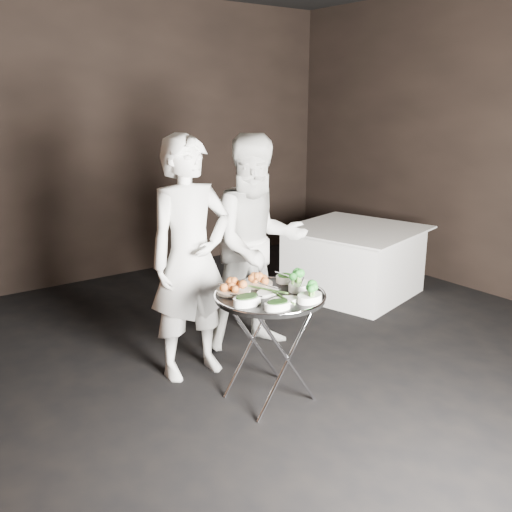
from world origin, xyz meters
TOP-DOWN VIEW (x-y plane):
  - floor at (0.00, 0.00)m, footprint 6.00×7.00m
  - wall_back at (0.00, 3.52)m, footprint 6.00×0.05m
  - tray_stand at (-0.09, 0.29)m, footprint 0.49×0.41m
  - serving_tray at (-0.09, 0.29)m, footprint 0.71×0.71m
  - potato_plate_a at (-0.26, 0.46)m, footprint 0.23×0.23m
  - potato_plate_b at (-0.04, 0.49)m, footprint 0.21×0.21m
  - greens_bowl at (0.14, 0.43)m, footprint 0.12×0.12m
  - asparagus_plate_a at (-0.09, 0.31)m, footprint 0.23×0.18m
  - asparagus_plate_b at (-0.11, 0.13)m, footprint 0.21×0.14m
  - spinach_bowl_a at (-0.31, 0.23)m, footprint 0.19×0.12m
  - spinach_bowl_b at (-0.21, 0.06)m, footprint 0.18×0.14m
  - broccoli_bowl_a at (0.12, 0.26)m, footprint 0.21×0.18m
  - broccoli_bowl_b at (0.03, 0.05)m, footprint 0.20×0.16m
  - serving_utensils at (-0.07, 0.36)m, footprint 0.59×0.42m
  - waiter_left at (-0.30, 0.93)m, footprint 0.63×0.42m
  - waiter_right at (0.36, 1.03)m, footprint 0.94×0.81m
  - dining_table at (1.88, 1.48)m, footprint 1.20×1.20m

SIDE VIEW (x-z plane):
  - floor at x=0.00m, z-range -0.05..0.00m
  - dining_table at x=1.88m, z-range 0.00..0.69m
  - tray_stand at x=-0.09m, z-range 0.04..0.76m
  - serving_tray at x=-0.09m, z-range 0.70..0.74m
  - asparagus_plate_a at x=-0.09m, z-range 0.73..0.77m
  - asparagus_plate_b at x=-0.11m, z-range 0.73..0.77m
  - spinach_bowl_b at x=-0.21m, z-range 0.73..0.80m
  - greens_bowl at x=0.14m, z-range 0.73..0.80m
  - potato_plate_b at x=-0.04m, z-range 0.73..0.80m
  - broccoli_bowl_b at x=0.03m, z-range 0.73..0.80m
  - broccoli_bowl_a at x=0.12m, z-range 0.73..0.80m
  - spinach_bowl_a at x=-0.31m, z-range 0.73..0.81m
  - potato_plate_a at x=-0.26m, z-range 0.73..0.81m
  - serving_utensils at x=-0.07m, z-range 0.78..0.79m
  - waiter_right at x=0.36m, z-range 0.00..1.68m
  - waiter_left at x=-0.30m, z-range 0.00..1.71m
  - wall_back at x=0.00m, z-range 0.00..3.00m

